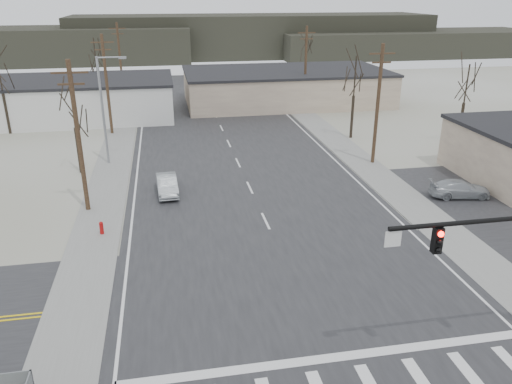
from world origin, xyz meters
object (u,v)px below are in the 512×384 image
(fire_hydrant, at_px, (101,228))
(sedan_crossing, at_px, (167,185))
(car_far_a, at_px, (210,88))
(car_parked_dark_a, at_px, (501,169))
(car_far_b, at_px, (206,78))
(car_parked_silver, at_px, (460,189))

(fire_hydrant, xyz_separation_m, sedan_crossing, (4.07, 6.00, 0.26))
(fire_hydrant, xyz_separation_m, car_far_a, (10.96, 43.58, 0.44))
(fire_hydrant, height_order, car_parked_dark_a, car_parked_dark_a)
(car_far_a, relative_size, car_parked_dark_a, 1.57)
(fire_hydrant, height_order, car_far_b, car_far_b)
(fire_hydrant, bearing_deg, car_far_a, 75.88)
(fire_hydrant, distance_m, sedan_crossing, 7.25)
(sedan_crossing, bearing_deg, car_parked_dark_a, -5.66)
(sedan_crossing, relative_size, car_far_a, 0.70)
(fire_hydrant, distance_m, car_parked_dark_a, 30.72)
(fire_hydrant, bearing_deg, car_parked_silver, 3.41)
(car_far_b, xyz_separation_m, car_parked_silver, (13.58, -51.53, -0.16))
(sedan_crossing, height_order, car_far_b, car_far_b)
(fire_hydrant, bearing_deg, sedan_crossing, 55.86)
(sedan_crossing, height_order, car_far_a, car_far_a)
(sedan_crossing, distance_m, car_far_a, 38.21)
(car_parked_dark_a, bearing_deg, sedan_crossing, 90.87)
(sedan_crossing, bearing_deg, car_parked_silver, -15.47)
(car_parked_silver, bearing_deg, sedan_crossing, 86.93)
(fire_hydrant, xyz_separation_m, car_parked_silver, (24.74, 1.47, 0.20))
(fire_hydrant, relative_size, car_parked_silver, 0.20)
(sedan_crossing, bearing_deg, car_far_a, 76.49)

